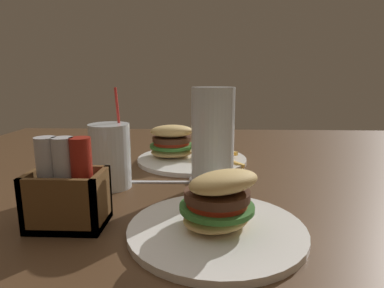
{
  "coord_description": "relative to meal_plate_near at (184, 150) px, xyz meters",
  "views": [
    {
      "loc": [
        0.04,
        0.7,
        0.95
      ],
      "look_at": [
        0.07,
        -0.07,
        0.79
      ],
      "focal_mm": 30.0,
      "sensor_mm": 36.0,
      "label": 1
    }
  ],
  "objects": [
    {
      "name": "condiment_caddy",
      "position": [
        0.14,
        0.36,
        0.02
      ],
      "size": [
        0.1,
        0.07,
        0.13
      ],
      "color": "brown",
      "rests_on": "dining_table"
    },
    {
      "name": "beer_glass",
      "position": [
        -0.07,
        0.21,
        0.06
      ],
      "size": [
        0.08,
        0.08,
        0.19
      ],
      "color": "silver",
      "rests_on": "dining_table"
    },
    {
      "name": "meal_plate_far",
      "position": [
        -0.07,
        0.37,
        0.0
      ],
      "size": [
        0.24,
        0.24,
        0.1
      ],
      "color": "white",
      "rests_on": "dining_table"
    },
    {
      "name": "spoon",
      "position": [
        -0.04,
        0.17,
        -0.02
      ],
      "size": [
        0.18,
        0.05,
        0.02
      ],
      "rotation": [
        0.0,
        0.0,
        3.17
      ],
      "color": "silver",
      "rests_on": "dining_table"
    },
    {
      "name": "meal_plate_near",
      "position": [
        0.0,
        0.0,
        0.0
      ],
      "size": [
        0.27,
        0.27,
        0.1
      ],
      "color": "white",
      "rests_on": "dining_table"
    },
    {
      "name": "juice_glass",
      "position": [
        0.13,
        0.19,
        0.03
      ],
      "size": [
        0.08,
        0.08,
        0.19
      ],
      "color": "silver",
      "rests_on": "dining_table"
    },
    {
      "name": "dining_table",
      "position": [
        -0.09,
        0.07,
        -0.11
      ],
      "size": [
        1.55,
        1.12,
        0.74
      ],
      "color": "#4C331E",
      "rests_on": "ground_plane"
    }
  ]
}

